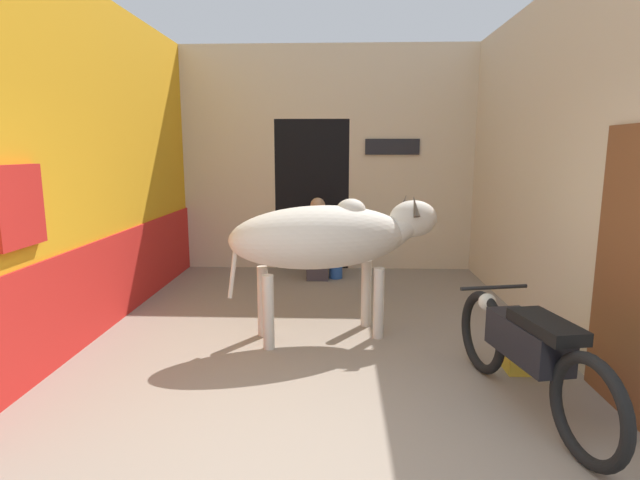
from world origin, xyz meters
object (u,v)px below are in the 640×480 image
at_px(plastic_stool, 336,264).
at_px(cow, 330,237).
at_px(motorcycle_near, 527,350).
at_px(shopkeeper_seated, 318,237).
at_px(crate, 529,354).

bearing_deg(plastic_stool, cow, -90.89).
bearing_deg(motorcycle_near, shopkeeper_seated, 114.04).
xyz_separation_m(plastic_stool, crate, (1.74, -3.16, -0.08)).
bearing_deg(shopkeeper_seated, cow, -84.35).
relative_size(motorcycle_near, shopkeeper_seated, 1.66).
bearing_deg(crate, motorcycle_near, -113.07).
bearing_deg(cow, motorcycle_near, -44.74).
distance_m(cow, plastic_stool, 2.54).
height_order(plastic_stool, crate, plastic_stool).
relative_size(cow, plastic_stool, 5.47).
xyz_separation_m(motorcycle_near, shopkeeper_seated, (-1.71, 3.83, 0.17)).
bearing_deg(motorcycle_near, plastic_stool, 110.39).
distance_m(cow, motorcycle_near, 2.15).
height_order(cow, plastic_stool, cow).
xyz_separation_m(motorcycle_near, crate, (0.30, 0.71, -0.33)).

